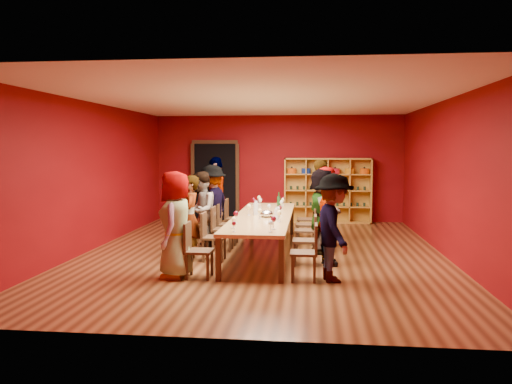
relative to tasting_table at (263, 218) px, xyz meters
The scene contains 46 objects.
room_shell 0.80m from the tasting_table, ahead, with size 7.10×9.10×3.04m.
tasting_table is the anchor object (origin of this frame).
doorway 4.80m from the tasting_table, 112.09° to the left, with size 1.40×0.17×2.30m.
shelving_unit 4.55m from the tasting_table, 72.08° to the left, with size 2.40×0.40×1.80m.
chair_person_left_0 2.21m from the tasting_table, 114.47° to the right, with size 0.42×0.42×0.89m.
person_left_0 2.34m from the tasting_table, 121.19° to the right, with size 0.83×0.46×1.71m, color #141B39.
chair_person_left_1 1.21m from the tasting_table, 139.59° to the right, with size 0.42×0.42×0.89m.
person_left_1 1.50m from the tasting_table, 148.90° to the right, with size 0.57×0.42×1.57m, color #4A4A4F.
chair_person_left_2 0.94m from the tasting_table, behind, with size 0.42×0.42×0.89m.
person_left_2 1.29m from the tasting_table, behind, with size 0.78×0.43×1.60m, color #597CB7.
chair_person_left_3 1.24m from the tasting_table, 138.29° to the left, with size 0.42×0.42×0.89m.
person_left_3 1.44m from the tasting_table, 145.49° to the left, with size 1.11×0.46×1.71m, color #454549.
chair_person_left_4 1.95m from the tasting_table, 117.92° to the left, with size 0.42×0.42×0.89m.
person_left_4 2.15m from the tasting_table, 126.35° to the left, with size 1.10×0.50×1.87m, color #5D7FBF.
chair_person_right_0 2.17m from the tasting_table, 65.13° to the right, with size 0.42×0.42×0.89m.
person_right_0 2.35m from the tasting_table, 56.71° to the right, with size 1.09×0.45×1.68m, color #141739.
chair_person_right_1 1.31m from the tasting_table, 45.22° to the right, with size 0.42×0.42×0.89m.
person_right_1 1.54m from the tasting_table, 36.67° to the right, with size 0.88×0.40×1.49m, color #5874B6.
chair_person_right_2 0.95m from the tasting_table, 11.79° to the left, with size 0.42×0.42×0.89m.
person_right_2 1.17m from the tasting_table, ahead, with size 1.55×0.45×1.67m, color #4C4D52.
chair_person_right_3 1.35m from the tasting_table, 46.90° to the left, with size 0.42×0.42×0.89m.
person_right_3 1.59m from the tasting_table, 38.02° to the left, with size 0.82×0.45×1.68m, color silver.
chair_person_right_4 2.01m from the tasting_table, 62.90° to the left, with size 0.42×0.42×0.89m.
person_right_4 2.15m from the tasting_table, 56.00° to the left, with size 0.66×0.48×1.81m, color #141C38.
wine_glass_0 0.44m from the tasting_table, 77.37° to the left, with size 0.07×0.07×0.18m.
wine_glass_1 1.98m from the tasting_table, 81.06° to the right, with size 0.08×0.08×0.19m.
wine_glass_2 0.35m from the tasting_table, behind, with size 0.09×0.09×0.22m.
wine_glass_3 0.49m from the tasting_table, 91.93° to the right, with size 0.08×0.08×0.19m.
wine_glass_4 0.93m from the tasting_table, 65.69° to the right, with size 0.09×0.09×0.21m.
wine_glass_5 1.00m from the tasting_table, 105.60° to the left, with size 0.09×0.09×0.22m.
wine_glass_6 1.91m from the tasting_table, 81.08° to the left, with size 0.08×0.08×0.19m.
wine_glass_7 1.74m from the tasting_table, 78.84° to the right, with size 0.09×0.09×0.22m.
wine_glass_8 1.40m from the tasting_table, 98.03° to the left, with size 0.08×0.08×0.20m.
wine_glass_9 1.15m from the tasting_table, 109.31° to the right, with size 0.09×0.09×0.22m.
wine_glass_10 1.98m from the tasting_table, 98.18° to the left, with size 0.08×0.08×0.21m.
wine_glass_11 0.39m from the tasting_table, ahead, with size 0.08×0.08×0.20m.
wine_glass_12 0.36m from the tasting_table, ahead, with size 0.07×0.07×0.18m.
wine_glass_13 1.67m from the tasting_table, 101.57° to the right, with size 0.08×0.08×0.19m.
wine_glass_14 1.08m from the tasting_table, 73.20° to the left, with size 0.08×0.08×0.20m.
wine_glass_15 1.70m from the tasting_table, 102.72° to the left, with size 0.07×0.07×0.19m.
wine_glass_16 1.71m from the tasting_table, 79.87° to the left, with size 0.07×0.07×0.18m.
wine_glass_17 2.02m from the tasting_table, 97.73° to the right, with size 0.07×0.07×0.18m.
spittoon_bowl 0.27m from the tasting_table, 67.38° to the right, with size 0.26×0.26×0.14m, color #B5B7BC.
carafe_a 0.25m from the tasting_table, 148.74° to the left, with size 0.11×0.11×0.28m.
carafe_b 0.67m from the tasting_table, 61.64° to the right, with size 0.10×0.10×0.24m.
wine_bottle 1.51m from the tasting_table, 81.66° to the left, with size 0.10×0.10×0.33m.
Camera 1 is at (0.93, -9.69, 2.06)m, focal length 35.00 mm.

